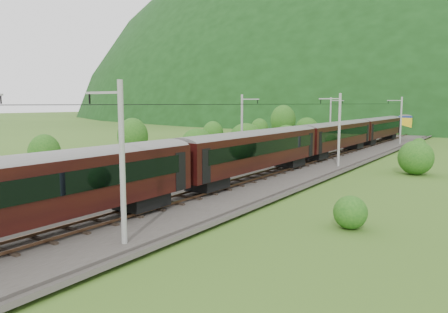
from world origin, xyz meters
The scene contains 14 objects.
ground centered at (0.00, 0.00, 0.00)m, with size 600.00×600.00×0.00m, color #35571B.
railbed centered at (0.00, 10.00, 0.15)m, with size 14.00×220.00×0.30m, color #38332D.
track_left centered at (-2.40, 10.00, 0.37)m, with size 2.40×220.00×0.27m.
track_right centered at (2.40, 10.00, 0.37)m, with size 2.40×220.00×0.27m.
catenary_left centered at (-6.12, 32.00, 4.50)m, with size 2.54×192.28×8.00m.
catenary_right centered at (6.12, 32.00, 4.50)m, with size 2.54×192.28×8.00m.
overhead_wires centered at (0.00, 10.00, 7.10)m, with size 4.83×198.00×0.03m.
mountain_ridge centered at (-120.00, 300.00, 0.00)m, with size 336.00×280.00×132.00m, color black.
train centered at (2.40, 19.63, 3.50)m, with size 2.95×163.20×5.12m.
hazard_post_near centered at (-0.73, 38.24, 1.12)m, with size 0.18×0.18×1.64m, color red.
hazard_post_far centered at (0.45, 26.39, 0.99)m, with size 0.15×0.15×1.38m, color red.
signal centered at (-4.63, 55.66, 1.68)m, with size 0.26×0.26×2.35m.
vegetation_left centered at (-13.83, 18.77, 2.48)m, with size 12.68×145.36×6.91m.
vegetation_right centered at (11.90, 10.74, 1.40)m, with size 7.90×97.68×3.13m.
Camera 1 is at (21.78, -14.79, 7.17)m, focal length 35.00 mm.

